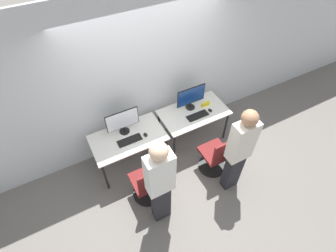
% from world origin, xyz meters
% --- Properties ---
extents(ground_plane, '(20.00, 20.00, 0.00)m').
position_xyz_m(ground_plane, '(0.00, 0.00, 0.00)').
color(ground_plane, slate).
extents(wall_back, '(12.00, 0.05, 2.80)m').
position_xyz_m(wall_back, '(0.00, 0.82, 1.40)').
color(wall_back, silver).
rests_on(wall_back, ground_plane).
extents(desk_left, '(1.20, 0.69, 0.71)m').
position_xyz_m(desk_left, '(-0.63, 0.35, 0.64)').
color(desk_left, silver).
rests_on(desk_left, ground_plane).
extents(monitor_left, '(0.54, 0.17, 0.45)m').
position_xyz_m(monitor_left, '(-0.63, 0.49, 0.96)').
color(monitor_left, black).
rests_on(monitor_left, desk_left).
extents(keyboard_left, '(0.39, 0.14, 0.02)m').
position_xyz_m(keyboard_left, '(-0.63, 0.26, 0.72)').
color(keyboard_left, black).
rests_on(keyboard_left, desk_left).
extents(mouse_left, '(0.06, 0.09, 0.03)m').
position_xyz_m(mouse_left, '(-0.36, 0.25, 0.73)').
color(mouse_left, black).
rests_on(mouse_left, desk_left).
extents(office_chair_left, '(0.48, 0.48, 0.89)m').
position_xyz_m(office_chair_left, '(-0.64, -0.40, 0.36)').
color(office_chair_left, black).
rests_on(office_chair_left, ground_plane).
extents(person_left, '(0.36, 0.23, 1.75)m').
position_xyz_m(person_left, '(-0.60, -0.77, 0.96)').
color(person_left, '#232328').
rests_on(person_left, ground_plane).
extents(desk_right, '(1.20, 0.69, 0.71)m').
position_xyz_m(desk_right, '(0.63, 0.35, 0.64)').
color(desk_right, silver).
rests_on(desk_right, ground_plane).
extents(monitor_right, '(0.54, 0.17, 0.45)m').
position_xyz_m(monitor_right, '(0.63, 0.47, 0.96)').
color(monitor_right, black).
rests_on(monitor_right, desk_right).
extents(keyboard_right, '(0.39, 0.14, 0.02)m').
position_xyz_m(keyboard_right, '(0.63, 0.22, 0.72)').
color(keyboard_right, black).
rests_on(keyboard_right, desk_right).
extents(mouse_right, '(0.06, 0.09, 0.03)m').
position_xyz_m(mouse_right, '(0.89, 0.23, 0.73)').
color(mouse_right, black).
rests_on(mouse_right, desk_right).
extents(office_chair_right, '(0.48, 0.48, 0.89)m').
position_xyz_m(office_chair_right, '(0.60, -0.46, 0.36)').
color(office_chair_right, black).
rests_on(office_chair_right, ground_plane).
extents(person_right, '(0.36, 0.23, 1.72)m').
position_xyz_m(person_right, '(0.66, -0.82, 0.95)').
color(person_right, '#232328').
rests_on(person_right, ground_plane).
extents(placard_right, '(0.16, 0.03, 0.08)m').
position_xyz_m(placard_right, '(0.89, 0.38, 0.75)').
color(placard_right, yellow).
rests_on(placard_right, desk_right).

